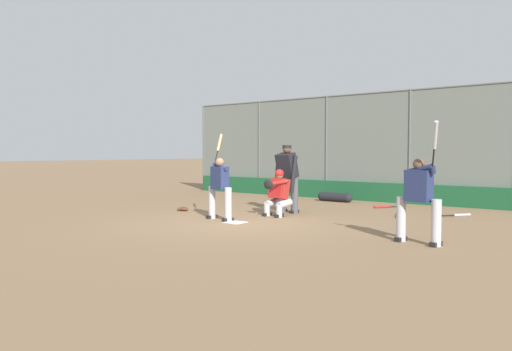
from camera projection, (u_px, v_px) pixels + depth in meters
The scene contains 15 objects.
ground_plane at pixel (235, 223), 11.54m from camera, with size 160.00×160.00×0.00m, color #846647.
home_plate_marker at pixel (235, 222), 11.54m from camera, with size 0.43×0.43×0.01m, color white.
backstop_fence at pixel (366, 144), 16.71m from camera, with size 15.21×0.08×3.61m.
padding_wall at pixel (364, 191), 16.71m from camera, with size 14.83×0.18×0.62m, color #19512D.
bleachers_beyond at pixel (332, 183), 20.03m from camera, with size 10.59×1.95×1.16m.
batter_at_plate at pixel (220, 186), 11.97m from camera, with size 0.88×0.79×2.09m.
catcher_behind_plate at pixel (277, 192), 12.67m from camera, with size 0.64×0.77×1.20m.
umpire_home at pixel (287, 176), 13.39m from camera, with size 0.74×0.50×1.83m.
batter_on_deck at pixel (419, 197), 8.83m from camera, with size 0.93×0.76×2.15m.
spare_bat_near_backstop at pixel (384, 207), 14.55m from camera, with size 0.57×0.77×0.07m.
spare_bat_by_padding at pixel (398, 216), 12.44m from camera, with size 0.43×0.80×0.07m.
spare_bat_third_base_side at pixel (291, 200), 16.48m from camera, with size 0.16×0.85×0.07m.
spare_bat_first_base_side at pixel (460, 215), 12.67m from camera, with size 0.54×0.69×0.07m.
fielding_glove_on_dirt at pixel (183, 209), 13.82m from camera, with size 0.31×0.24×0.11m.
equipment_bag_dugout_side at pixel (335, 197), 16.41m from camera, with size 1.25×0.30×0.30m.
Camera 1 is at (-7.50, 8.70, 1.64)m, focal length 35.00 mm.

